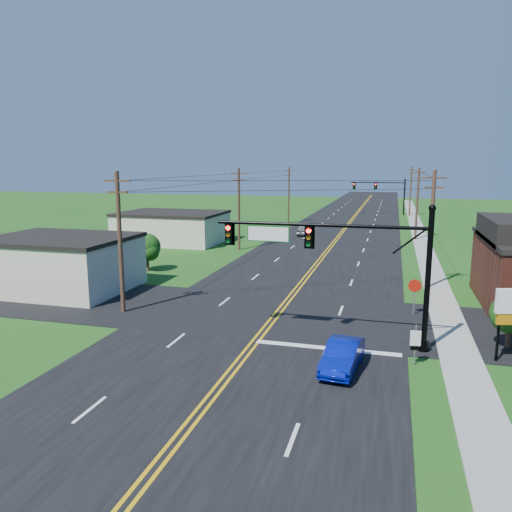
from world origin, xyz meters
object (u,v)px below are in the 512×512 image
(signal_mast_main, at_px, (338,256))
(signal_mast_far, at_px, (381,190))
(route_sign, at_px, (415,342))
(blue_car, at_px, (342,356))
(stop_sign, at_px, (415,289))

(signal_mast_main, xyz_separation_m, signal_mast_far, (0.10, 72.00, -0.20))
(signal_mast_far, height_order, route_sign, signal_mast_far)
(blue_car, distance_m, route_sign, 3.60)
(signal_mast_main, bearing_deg, route_sign, -27.12)
(signal_mast_main, distance_m, signal_mast_far, 72.00)
(signal_mast_far, xyz_separation_m, route_sign, (3.84, -74.02, -3.39))
(route_sign, relative_size, stop_sign, 0.85)
(signal_mast_main, height_order, blue_car, signal_mast_main)
(signal_mast_main, distance_m, stop_sign, 8.10)
(signal_mast_main, height_order, signal_mast_far, same)
(signal_mast_main, height_order, stop_sign, signal_mast_main)
(signal_mast_main, relative_size, route_sign, 5.69)
(signal_mast_far, xyz_separation_m, blue_car, (0.60, -75.51, -3.87))
(signal_mast_main, bearing_deg, blue_car, -78.68)
(signal_mast_far, distance_m, stop_sign, 65.95)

